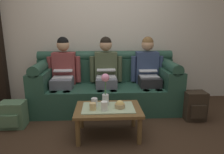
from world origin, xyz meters
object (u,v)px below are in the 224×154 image
at_px(person_middle, 106,71).
at_px(person_right, 148,70).
at_px(cup_near_right, 93,106).
at_px(cup_far_center, 104,106).
at_px(backpack_right, 195,106).
at_px(couch, 106,87).
at_px(cup_near_left, 94,102).
at_px(person_left, 63,71).
at_px(coffee_table, 108,112).
at_px(backpack_left, 13,115).
at_px(flower_vase, 105,88).
at_px(snack_bowl, 120,105).

height_order(person_middle, person_right, same).
distance_m(cup_near_right, cup_far_center, 0.14).
xyz_separation_m(person_middle, backpack_right, (1.33, -0.56, -0.44)).
xyz_separation_m(couch, cup_near_left, (-0.17, -0.92, 0.07)).
height_order(person_left, coffee_table, person_left).
distance_m(coffee_table, backpack_left, 1.37).
bearing_deg(person_middle, backpack_left, -153.50).
height_order(person_left, flower_vase, person_left).
bearing_deg(cup_near_left, couch, 79.28).
bearing_deg(person_middle, couch, 90.00).
height_order(snack_bowl, cup_near_left, cup_near_left).
height_order(cup_near_left, backpack_right, cup_near_left).
relative_size(couch, backpack_left, 6.51).
xyz_separation_m(person_right, cup_near_right, (-0.91, -1.03, -0.23)).
relative_size(couch, coffee_table, 2.87).
height_order(person_right, backpack_left, person_right).
distance_m(person_middle, flower_vase, 0.89).
height_order(person_left, cup_near_left, person_left).
height_order(snack_bowl, cup_far_center, cup_far_center).
distance_m(person_middle, backpack_right, 1.50).
xyz_separation_m(person_right, cup_far_center, (-0.77, -1.06, -0.21)).
height_order(cup_near_right, cup_far_center, cup_far_center).
height_order(person_right, coffee_table, person_right).
height_order(person_left, person_middle, same).
relative_size(person_left, person_middle, 1.00).
xyz_separation_m(person_middle, cup_far_center, (-0.05, -1.06, -0.21)).
height_order(couch, flower_vase, couch).
bearing_deg(couch, backpack_left, -153.34).
distance_m(flower_vase, backpack_right, 1.45).
height_order(person_left, backpack_left, person_left).
distance_m(person_left, cup_near_left, 1.08).
bearing_deg(cup_near_right, person_middle, 79.60).
height_order(cup_near_left, cup_near_right, cup_near_left).
bearing_deg(cup_near_right, coffee_table, 21.08).
bearing_deg(backpack_left, person_middle, 26.50).
xyz_separation_m(couch, person_right, (0.72, -0.00, 0.29)).
relative_size(person_left, cup_near_right, 13.99).
bearing_deg(couch, snack_bowl, -81.63).
bearing_deg(snack_bowl, flower_vase, 150.19).
bearing_deg(snack_bowl, couch, 98.37).
height_order(person_middle, snack_bowl, person_middle).
xyz_separation_m(person_left, backpack_right, (2.04, -0.56, -0.44)).
distance_m(person_middle, cup_near_left, 0.96).
relative_size(person_right, cup_near_left, 11.49).
bearing_deg(backpack_right, cup_near_left, -166.60).
height_order(person_left, snack_bowl, person_left).
xyz_separation_m(person_left, coffee_table, (0.72, -0.96, -0.33)).
xyz_separation_m(cup_far_center, backpack_right, (1.38, 0.50, -0.23)).
bearing_deg(couch, cup_near_right, -100.35).
relative_size(coffee_table, flower_vase, 1.99).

